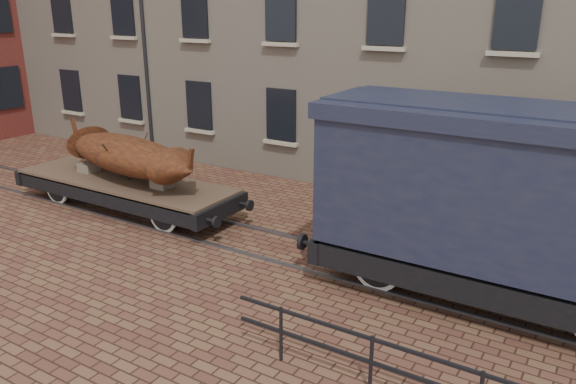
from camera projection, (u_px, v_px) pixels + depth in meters
The scene contains 5 objects.
ground at pixel (260, 244), 13.94m from camera, with size 90.00×90.00×0.00m, color #512D22.
rail_track at pixel (260, 243), 13.94m from camera, with size 30.00×1.52×0.06m.
flatcar_wagon at pixel (125, 185), 16.03m from camera, with size 7.83×2.12×1.18m.
iron_boat at pixel (127, 155), 15.62m from camera, with size 5.75×2.40×1.42m.
goods_van at pixel (501, 184), 10.45m from camera, with size 7.60×2.77×3.93m.
Camera 1 is at (7.28, -10.56, 5.65)m, focal length 35.00 mm.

